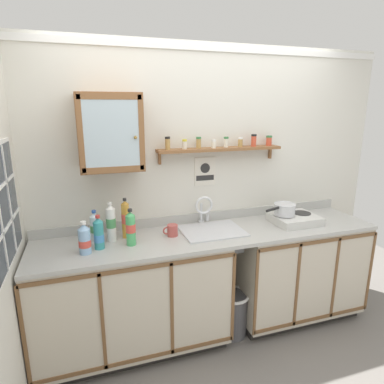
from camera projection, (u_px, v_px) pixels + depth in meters
The scene contains 21 objects.
floor at pixel (227, 358), 2.61m from camera, with size 5.85×5.85×0.00m, color slate.
back_wall at pixel (200, 188), 2.92m from camera, with size 3.45×0.07×2.42m.
lower_cabinet_run at pixel (132, 298), 2.62m from camera, with size 1.49×0.60×0.90m.
lower_cabinet_run_right at pixel (295, 270), 3.07m from camera, with size 1.17×0.60×0.90m.
countertop at pixel (212, 234), 2.70m from camera, with size 2.81×0.62×0.03m, color #B2B2AD.
backsplash at pixel (201, 217), 2.95m from camera, with size 2.81×0.02×0.08m, color #B2B2AD.
sink at pixel (211, 235), 2.74m from camera, with size 0.50×0.44×0.41m.
hot_plate_stove at pixel (295, 219), 2.92m from camera, with size 0.39×0.33×0.07m.
saucepan at pixel (284, 209), 2.89m from camera, with size 0.33×0.19×0.10m.
bottle_juice_amber_0 at pixel (126, 219), 2.56m from camera, with size 0.06×0.06×0.32m.
bottle_soda_green_1 at pixel (131, 228), 2.43m from camera, with size 0.07×0.07×0.28m.
bottle_opaque_white_2 at pixel (111, 223), 2.49m from camera, with size 0.07×0.07×0.31m.
bottle_detergent_teal_3 at pixel (99, 234), 2.37m from camera, with size 0.07×0.07×0.25m.
bottle_water_clear_4 at pixel (95, 227), 2.50m from camera, with size 0.07×0.07×0.25m.
bottle_water_blue_5 at pixel (85, 240), 2.29m from camera, with size 0.08×0.08×0.24m.
mug at pixel (172, 230), 2.62m from camera, with size 0.12×0.09×0.09m.
wall_cabinet at pixel (110, 133), 2.42m from camera, with size 0.46×0.28×0.57m.
spice_shelf at pixel (221, 148), 2.79m from camera, with size 1.09×0.14×0.23m.
warning_sign at pixel (205, 172), 2.86m from camera, with size 0.19×0.01×0.25m.
window at pixel (2, 207), 1.91m from camera, with size 0.03×0.78×0.73m.
trash_bin at pixel (232, 312), 2.85m from camera, with size 0.29×0.29×0.39m.
Camera 1 is at (-0.94, -2.00, 1.92)m, focal length 30.96 mm.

